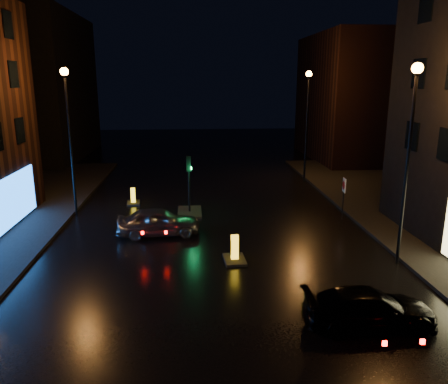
# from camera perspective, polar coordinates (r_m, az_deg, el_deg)

# --- Properties ---
(ground) EXTENTS (120.00, 120.00, 0.00)m
(ground) POSITION_cam_1_polar(r_m,az_deg,el_deg) (13.46, 0.92, -20.50)
(ground) COLOR black
(ground) RESTS_ON ground
(building_far_left) EXTENTS (8.00, 16.00, 14.00)m
(building_far_left) POSITION_cam_1_polar(r_m,az_deg,el_deg) (48.37, -22.93, 12.48)
(building_far_left) COLOR black
(building_far_left) RESTS_ON ground
(building_far_right) EXTENTS (8.00, 14.00, 12.00)m
(building_far_right) POSITION_cam_1_polar(r_m,az_deg,el_deg) (45.91, 16.47, 11.71)
(building_far_right) COLOR black
(building_far_right) RESTS_ON ground
(street_lamp_lfar) EXTENTS (0.44, 0.44, 8.37)m
(street_lamp_lfar) POSITION_cam_1_polar(r_m,az_deg,el_deg) (25.98, -19.65, 8.86)
(street_lamp_lfar) COLOR black
(street_lamp_lfar) RESTS_ON ground
(street_lamp_rnear) EXTENTS (0.44, 0.44, 8.37)m
(street_lamp_rnear) POSITION_cam_1_polar(r_m,az_deg,el_deg) (19.27, 23.17, 6.88)
(street_lamp_rnear) COLOR black
(street_lamp_rnear) RESTS_ON ground
(street_lamp_rfar) EXTENTS (0.44, 0.44, 8.37)m
(street_lamp_rfar) POSITION_cam_1_polar(r_m,az_deg,el_deg) (34.22, 10.83, 10.58)
(street_lamp_rfar) COLOR black
(street_lamp_rfar) RESTS_ON ground
(traffic_signal) EXTENTS (1.40, 2.40, 3.45)m
(traffic_signal) POSITION_cam_1_polar(r_m,az_deg,el_deg) (26.01, -4.53, -1.71)
(traffic_signal) COLOR black
(traffic_signal) RESTS_ON ground
(silver_hatchback) EXTENTS (4.27, 1.98, 1.41)m
(silver_hatchback) POSITION_cam_1_polar(r_m,az_deg,el_deg) (22.52, -8.58, -3.85)
(silver_hatchback) COLOR #929499
(silver_hatchback) RESTS_ON ground
(dark_sedan) EXTENTS (4.28, 1.80, 1.23)m
(dark_sedan) POSITION_cam_1_polar(r_m,az_deg,el_deg) (15.17, 18.46, -14.24)
(dark_sedan) COLOR black
(dark_sedan) RESTS_ON ground
(bollard_near) EXTENTS (0.98, 1.41, 1.19)m
(bollard_near) POSITION_cam_1_polar(r_m,az_deg,el_deg) (19.30, 1.40, -8.28)
(bollard_near) COLOR black
(bollard_near) RESTS_ON ground
(bollard_far) EXTENTS (0.90, 1.25, 1.04)m
(bollard_far) POSITION_cam_1_polar(r_m,az_deg,el_deg) (28.56, -11.76, -1.07)
(bollard_far) COLOR black
(bollard_far) RESTS_ON ground
(road_sign_right) EXTENTS (0.12, 0.58, 2.41)m
(road_sign_right) POSITION_cam_1_polar(r_m,az_deg,el_deg) (25.29, 15.39, 0.40)
(road_sign_right) COLOR black
(road_sign_right) RESTS_ON ground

